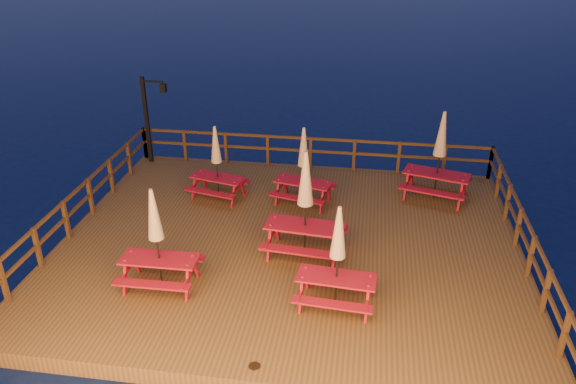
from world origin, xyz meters
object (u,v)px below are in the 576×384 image
Objects in this scene: picnic_table_0 at (338,256)px; picnic_table_1 at (305,203)px; lamp_post at (150,112)px; picnic_table_2 at (439,154)px.

picnic_table_1 reaches higher than picnic_table_0.
picnic_table_2 is (9.38, -1.39, -0.37)m from lamp_post.
picnic_table_0 is (6.79, -7.02, -0.52)m from lamp_post.
picnic_table_1 is at bearing 120.10° from picnic_table_0.
picnic_table_1 is (-0.93, 1.92, 0.19)m from picnic_table_0.
lamp_post reaches higher than picnic_table_1.
lamp_post is at bearing 138.37° from picnic_table_0.
picnic_table_2 is (2.59, 5.64, 0.15)m from picnic_table_0.
picnic_table_1 is (5.86, -5.10, -0.33)m from lamp_post.
picnic_table_1 is at bearing -117.54° from picnic_table_2.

